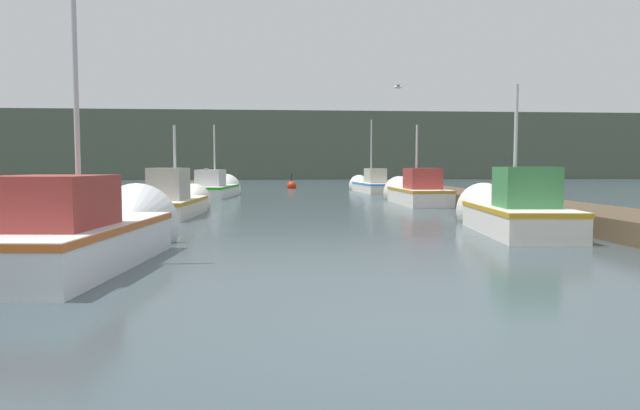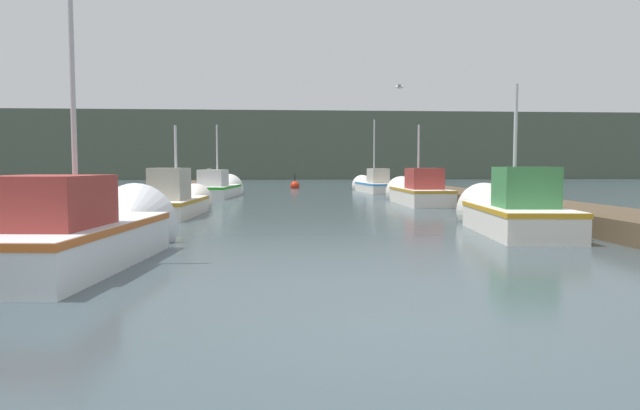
# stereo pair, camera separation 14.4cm
# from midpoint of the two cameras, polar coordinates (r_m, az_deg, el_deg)

# --- Properties ---
(ground_plane) EXTENTS (200.00, 200.00, 0.00)m
(ground_plane) POSITION_cam_midpoint_polar(r_m,az_deg,el_deg) (5.57, 8.65, -11.98)
(ground_plane) COLOR #38474C
(dock_left) EXTENTS (2.23, 40.00, 0.47)m
(dock_left) POSITION_cam_midpoint_polar(r_m,az_deg,el_deg) (21.92, -18.16, 0.40)
(dock_left) COLOR #4C3D2B
(dock_left) RESTS_ON ground_plane
(dock_right) EXTENTS (2.23, 40.00, 0.47)m
(dock_right) POSITION_cam_midpoint_polar(r_m,az_deg,el_deg) (22.62, 15.85, 0.55)
(dock_right) COLOR #4C3D2B
(dock_right) RESTS_ON ground_plane
(distant_shore_ridge) EXTENTS (120.00, 16.00, 7.51)m
(distant_shore_ridge) POSITION_cam_midpoint_polar(r_m,az_deg,el_deg) (70.29, -3.15, 5.78)
(distant_shore_ridge) COLOR #4C5647
(distant_shore_ridge) RESTS_ON ground_plane
(fishing_boat_0) EXTENTS (2.25, 5.19, 4.92)m
(fishing_boat_0) POSITION_cam_midpoint_polar(r_m,az_deg,el_deg) (9.69, -22.31, -2.55)
(fishing_boat_0) COLOR silver
(fishing_boat_0) RESTS_ON ground_plane
(fishing_boat_1) EXTENTS (2.03, 4.99, 3.77)m
(fishing_boat_1) POSITION_cam_midpoint_polar(r_m,az_deg,el_deg) (13.96, 18.68, -0.66)
(fishing_boat_1) COLOR silver
(fishing_boat_1) RESTS_ON ground_plane
(fishing_boat_2) EXTENTS (1.64, 4.98, 3.12)m
(fishing_boat_2) POSITION_cam_midpoint_polar(r_m,az_deg,el_deg) (18.22, -13.77, 0.43)
(fishing_boat_2) COLOR silver
(fishing_boat_2) RESTS_ON ground_plane
(fishing_boat_3) EXTENTS (1.58, 5.64, 3.55)m
(fishing_boat_3) POSITION_cam_midpoint_polar(r_m,az_deg,el_deg) (23.34, 9.76, 1.29)
(fishing_boat_3) COLOR silver
(fishing_boat_3) RESTS_ON ground_plane
(fishing_boat_4) EXTENTS (2.21, 5.76, 4.02)m
(fishing_boat_4) POSITION_cam_midpoint_polar(r_m,az_deg,el_deg) (28.55, -9.97, 1.69)
(fishing_boat_4) COLOR silver
(fishing_boat_4) RESTS_ON ground_plane
(fishing_boat_5) EXTENTS (1.77, 6.06, 4.53)m
(fishing_boat_5) POSITION_cam_midpoint_polar(r_m,az_deg,el_deg) (33.24, 5.42, 2.03)
(fishing_boat_5) COLOR silver
(fishing_boat_5) RESTS_ON ground_plane
(mooring_piling_0) EXTENTS (0.37, 0.37, 0.99)m
(mooring_piling_0) POSITION_cam_midpoint_polar(r_m,az_deg,el_deg) (22.72, -14.97, 1.26)
(mooring_piling_0) COLOR #473523
(mooring_piling_0) RESTS_ON ground_plane
(mooring_piling_1) EXTENTS (0.26, 0.26, 1.36)m
(mooring_piling_1) POSITION_cam_midpoint_polar(r_m,az_deg,el_deg) (35.06, -10.85, 2.53)
(mooring_piling_1) COLOR #473523
(mooring_piling_1) RESTS_ON ground_plane
(mooring_piling_2) EXTENTS (0.29, 0.29, 1.02)m
(mooring_piling_2) POSITION_cam_midpoint_polar(r_m,az_deg,el_deg) (38.60, 5.61, 2.46)
(mooring_piling_2) COLOR #473523
(mooring_piling_2) RESTS_ON ground_plane
(mooring_piling_3) EXTENTS (0.27, 0.27, 1.00)m
(mooring_piling_3) POSITION_cam_midpoint_polar(r_m,az_deg,el_deg) (35.25, -10.94, 2.24)
(mooring_piling_3) COLOR #473523
(mooring_piling_3) RESTS_ON ground_plane
(channel_buoy) EXTENTS (0.62, 0.62, 1.12)m
(channel_buoy) POSITION_cam_midpoint_polar(r_m,az_deg,el_deg) (38.17, -2.42, 1.94)
(channel_buoy) COLOR red
(channel_buoy) RESTS_ON ground_plane
(seagull_1) EXTENTS (0.30, 0.56, 0.12)m
(seagull_1) POSITION_cam_midpoint_polar(r_m,az_deg,el_deg) (20.49, 8.15, 11.62)
(seagull_1) COLOR white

